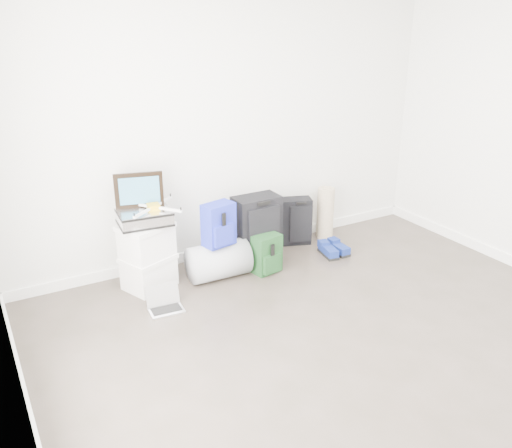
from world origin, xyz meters
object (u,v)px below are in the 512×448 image
briefcase (145,217)px  carry_on (296,221)px  boxes_stack (148,256)px  laptop (165,304)px  duffel_bag (219,261)px  large_suitcase (257,230)px

briefcase → carry_on: bearing=11.4°
boxes_stack → laptop: size_ratio=2.06×
duffel_bag → laptop: size_ratio=1.88×
boxes_stack → laptop: bearing=-114.5°
large_suitcase → laptop: 1.23m
large_suitcase → duffel_bag: bearing=-168.4°
briefcase → duffel_bag: 0.82m
large_suitcase → boxes_stack: bearing=177.2°
briefcase → laptop: 0.77m
large_suitcase → carry_on: large_suitcase is taller
duffel_bag → laptop: (-0.65, -0.30, -0.12)m
boxes_stack → briefcase: size_ratio=1.39×
boxes_stack → duffel_bag: 0.66m
boxes_stack → duffel_bag: (0.63, -0.15, -0.14)m
briefcase → large_suitcase: 1.15m
large_suitcase → laptop: (-1.12, -0.40, -0.30)m
large_suitcase → carry_on: (0.61, 0.22, -0.10)m
briefcase → carry_on: briefcase is taller
boxes_stack → laptop: 0.51m
large_suitcase → carry_on: size_ratio=1.38×
duffel_bag → laptop: 0.73m
laptop → carry_on: bearing=24.5°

